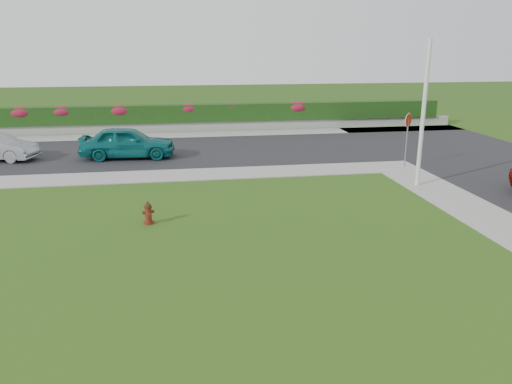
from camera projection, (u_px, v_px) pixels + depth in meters
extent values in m
plane|color=black|center=(287.00, 256.00, 13.03)|extent=(120.00, 120.00, 0.00)
cube|color=black|center=(132.00, 153.00, 25.52)|extent=(26.00, 8.00, 0.04)
cube|color=gray|center=(98.00, 178.00, 20.63)|extent=(24.00, 2.00, 0.04)
cube|color=gray|center=(394.00, 167.00, 22.62)|extent=(2.00, 2.00, 0.04)
cube|color=gray|center=(204.00, 134.00, 30.87)|extent=(34.00, 2.00, 0.04)
cube|color=gray|center=(203.00, 126.00, 32.21)|extent=(34.00, 0.40, 0.60)
cube|color=black|center=(202.00, 113.00, 32.07)|extent=(32.00, 0.90, 1.10)
cylinder|color=#4F150C|center=(149.00, 222.00, 15.43)|extent=(0.31, 0.31, 0.07)
cylinder|color=#4F150C|center=(148.00, 214.00, 15.36)|extent=(0.21, 0.21, 0.47)
cylinder|color=black|center=(148.00, 207.00, 15.29)|extent=(0.25, 0.25, 0.04)
sphere|color=black|center=(148.00, 206.00, 15.28)|extent=(0.21, 0.21, 0.21)
cylinder|color=black|center=(148.00, 203.00, 15.25)|extent=(0.06, 0.06, 0.06)
cylinder|color=#4F150C|center=(144.00, 213.00, 15.28)|extent=(0.11, 0.12, 0.10)
cylinder|color=#4F150C|center=(152.00, 211.00, 15.39)|extent=(0.11, 0.12, 0.10)
cylinder|color=#4F150C|center=(149.00, 215.00, 15.23)|extent=(0.16, 0.14, 0.13)
imported|color=#0D6163|center=(127.00, 142.00, 24.14)|extent=(4.58, 2.06, 1.53)
cylinder|color=silver|center=(423.00, 115.00, 18.82)|extent=(0.16, 0.16, 5.55)
cylinder|color=slate|center=(406.00, 143.00, 22.37)|extent=(0.06, 0.06, 2.17)
cylinder|color=#AA160B|center=(408.00, 120.00, 22.08)|extent=(0.50, 0.43, 0.63)
cylinder|color=white|center=(408.00, 120.00, 22.08)|extent=(0.52, 0.44, 0.67)
ellipsoid|color=#A61C3B|center=(21.00, 113.00, 30.22)|extent=(1.48, 0.95, 0.74)
ellipsoid|color=#A61C3B|center=(62.00, 112.00, 30.59)|extent=(1.42, 0.91, 0.71)
ellipsoid|color=#A61C3B|center=(120.00, 111.00, 31.11)|extent=(1.47, 0.94, 0.73)
ellipsoid|color=#A61C3B|center=(188.00, 109.00, 31.76)|extent=(1.30, 0.84, 0.65)
ellipsoid|color=#A61C3B|center=(231.00, 107.00, 32.17)|extent=(1.11, 0.71, 0.56)
ellipsoid|color=#A61C3B|center=(297.00, 107.00, 32.86)|extent=(1.48, 0.95, 0.74)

